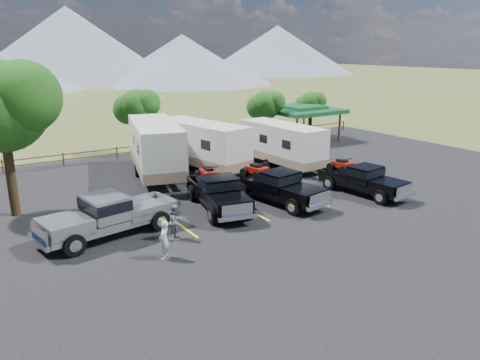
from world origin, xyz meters
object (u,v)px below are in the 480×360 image
tree_big_nw (0,107)px  rig_right (362,178)px  rig_left (218,191)px  trailer_center (202,145)px  person_b (176,222)px  trailer_left (156,148)px  person_a (164,240)px  pavilion (301,110)px  pickup_silver (109,215)px  rig_center (277,185)px  trailer_right (282,145)px

tree_big_nw → rig_right: bearing=-21.4°
rig_left → trailer_center: trailer_center is taller
person_b → trailer_center: bearing=30.9°
trailer_left → trailer_center: 3.36m
tree_big_nw → person_a: 11.05m
pavilion → pickup_silver: (-22.25, -13.34, -1.74)m
rig_left → person_a: (-4.89, -4.17, -0.16)m
trailer_center → rig_left: bearing=-123.6°
person_b → rig_right: bearing=-24.0°
rig_left → trailer_left: (-0.17, 7.85, 0.92)m
person_a → trailer_center: bearing=-168.9°
pickup_silver → person_a: (1.12, -3.59, -0.20)m
person_a → tree_big_nw: bearing=-108.5°
trailer_left → pavilion: bearing=31.6°
tree_big_nw → rig_left: 11.42m
trailer_left → tree_big_nw: bearing=-146.4°
pavilion → rig_left: 20.73m
rig_center → tree_big_nw: bearing=146.5°
tree_big_nw → rig_right: tree_big_nw is taller
pavilion → trailer_left: size_ratio=0.60×
tree_big_nw → rig_center: size_ratio=1.26×
rig_right → pickup_silver: 14.59m
rig_left → trailer_center: size_ratio=0.66×
trailer_center → trailer_right: bearing=-35.4°
tree_big_nw → person_a: (4.41, -8.95, -4.75)m
pickup_silver → person_b: (2.39, -1.97, -0.21)m
rig_left → rig_center: rig_left is taller
rig_center → trailer_right: trailer_right is taller
person_a → rig_right: bearing=143.6°
person_b → tree_big_nw: bearing=102.2°
trailer_left → rig_right: bearing=-34.3°
person_a → trailer_right: bearing=171.0°
rig_right → pavilion: bearing=56.1°
tree_big_nw → trailer_right: (17.72, 0.62, -3.94)m
trailer_left → person_a: 12.96m
rig_right → person_b: (-12.10, -0.35, -0.11)m
tree_big_nw → person_a: size_ratio=4.83×
rig_left → trailer_left: size_ratio=0.61×
rig_center → trailer_right: size_ratio=0.70×
tree_big_nw → rig_center: bearing=-23.8°
pavilion → pickup_silver: pavilion is taller
trailer_right → person_b: size_ratio=5.55×
person_a → person_b: (1.28, 1.62, -0.01)m
tree_big_nw → trailer_right: size_ratio=0.88×
person_a → pavilion: bearing=173.9°
pickup_silver → trailer_center: bearing=122.4°
trailer_center → pickup_silver: size_ratio=1.43×
pavilion → trailer_right: pavilion is taller
rig_left → trailer_right: trailer_right is taller
trailer_right → tree_big_nw: bearing=179.4°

